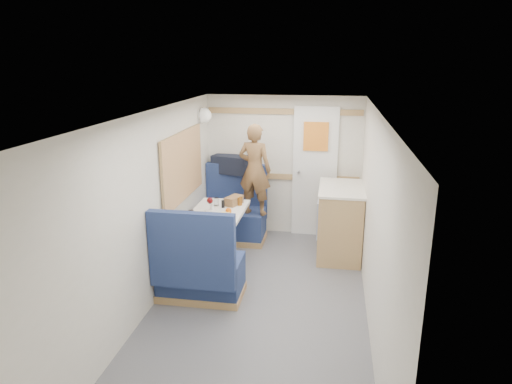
% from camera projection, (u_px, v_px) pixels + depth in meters
% --- Properties ---
extents(floor, '(4.50, 4.50, 0.00)m').
position_uv_depth(floor, '(258.00, 310.00, 4.68)').
color(floor, '#515156').
rests_on(floor, ground).
extents(ceiling, '(4.50, 4.50, 0.00)m').
position_uv_depth(ceiling, '(258.00, 114.00, 4.12)').
color(ceiling, silver).
rests_on(ceiling, wall_back).
extents(wall_back, '(2.20, 0.02, 2.00)m').
position_uv_depth(wall_back, '(283.00, 166.00, 6.53)').
color(wall_back, silver).
rests_on(wall_back, floor).
extents(wall_left, '(0.02, 4.50, 2.00)m').
position_uv_depth(wall_left, '(150.00, 212.00, 4.57)').
color(wall_left, silver).
rests_on(wall_left, floor).
extents(wall_right, '(0.02, 4.50, 2.00)m').
position_uv_depth(wall_right, '(375.00, 225.00, 4.22)').
color(wall_right, silver).
rests_on(wall_right, floor).
extents(oak_trim_low, '(2.15, 0.02, 0.08)m').
position_uv_depth(oak_trim_low, '(283.00, 177.00, 6.55)').
color(oak_trim_low, '#A6784B').
rests_on(oak_trim_low, wall_back).
extents(oak_trim_high, '(2.15, 0.02, 0.08)m').
position_uv_depth(oak_trim_high, '(284.00, 111.00, 6.29)').
color(oak_trim_high, '#A6784B').
rests_on(oak_trim_high, wall_back).
extents(side_window, '(0.04, 1.30, 0.72)m').
position_uv_depth(side_window, '(182.00, 166.00, 5.45)').
color(side_window, '#9BA38A').
rests_on(side_window, wall_left).
extents(rear_door, '(0.62, 0.12, 1.86)m').
position_uv_depth(rear_door, '(315.00, 170.00, 6.43)').
color(rear_door, white).
rests_on(rear_door, wall_back).
extents(dinette_table, '(0.62, 0.92, 0.72)m').
position_uv_depth(dinette_table, '(219.00, 222.00, 5.57)').
color(dinette_table, white).
rests_on(dinette_table, floor).
extents(bench_far, '(0.90, 0.59, 1.05)m').
position_uv_depth(bench_far, '(234.00, 219.00, 6.46)').
color(bench_far, navy).
rests_on(bench_far, floor).
extents(bench_near, '(0.90, 0.59, 1.05)m').
position_uv_depth(bench_near, '(199.00, 273.00, 4.83)').
color(bench_near, navy).
rests_on(bench_near, floor).
extents(ledge, '(0.90, 0.14, 0.04)m').
position_uv_depth(ledge, '(237.00, 175.00, 6.54)').
color(ledge, '#A6784B').
rests_on(ledge, bench_far).
extents(dome_light, '(0.20, 0.20, 0.20)m').
position_uv_depth(dome_light, '(204.00, 115.00, 6.10)').
color(dome_light, white).
rests_on(dome_light, wall_left).
extents(galley_counter, '(0.57, 0.92, 0.92)m').
position_uv_depth(galley_counter, '(340.00, 221.00, 5.88)').
color(galley_counter, '#A6784B').
rests_on(galley_counter, floor).
extents(person, '(0.50, 0.38, 1.23)m').
position_uv_depth(person, '(255.00, 170.00, 6.04)').
color(person, brown).
rests_on(person, bench_far).
extents(duffel_bag, '(0.58, 0.38, 0.26)m').
position_uv_depth(duffel_bag, '(231.00, 164.00, 6.51)').
color(duffel_bag, black).
rests_on(duffel_bag, ledge).
extents(tray, '(0.41, 0.45, 0.02)m').
position_uv_depth(tray, '(219.00, 214.00, 5.34)').
color(tray, silver).
rests_on(tray, dinette_table).
extents(orange_fruit, '(0.07, 0.07, 0.07)m').
position_uv_depth(orange_fruit, '(228.00, 211.00, 5.31)').
color(orange_fruit, '#E5580A').
rests_on(orange_fruit, tray).
extents(cheese_block, '(0.10, 0.06, 0.03)m').
position_uv_depth(cheese_block, '(226.00, 213.00, 5.29)').
color(cheese_block, '#D4C37A').
rests_on(cheese_block, tray).
extents(wine_glass, '(0.08, 0.08, 0.17)m').
position_uv_depth(wine_glass, '(210.00, 201.00, 5.45)').
color(wine_glass, white).
rests_on(wine_glass, dinette_table).
extents(tumbler_left, '(0.06, 0.06, 0.10)m').
position_uv_depth(tumbler_left, '(191.00, 215.00, 5.19)').
color(tumbler_left, silver).
rests_on(tumbler_left, dinette_table).
extents(tumbler_mid, '(0.06, 0.06, 0.10)m').
position_uv_depth(tumbler_mid, '(216.00, 202.00, 5.67)').
color(tumbler_mid, white).
rests_on(tumbler_mid, dinette_table).
extents(beer_glass, '(0.07, 0.07, 0.10)m').
position_uv_depth(beer_glass, '(240.00, 201.00, 5.68)').
color(beer_glass, brown).
rests_on(beer_glass, dinette_table).
extents(pepper_grinder, '(0.04, 0.04, 0.10)m').
position_uv_depth(pepper_grinder, '(223.00, 204.00, 5.56)').
color(pepper_grinder, black).
rests_on(pepper_grinder, dinette_table).
extents(salt_grinder, '(0.04, 0.04, 0.09)m').
position_uv_depth(salt_grinder, '(212.00, 207.00, 5.47)').
color(salt_grinder, white).
rests_on(salt_grinder, dinette_table).
extents(bread_loaf, '(0.22, 0.28, 0.10)m').
position_uv_depth(bread_loaf, '(234.00, 201.00, 5.71)').
color(bread_loaf, brown).
rests_on(bread_loaf, dinette_table).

